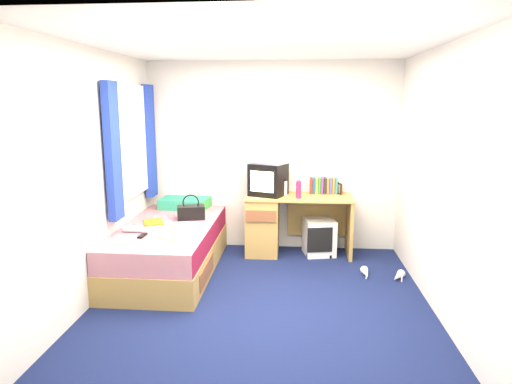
# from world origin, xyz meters

# --- Properties ---
(ground) EXTENTS (3.40, 3.40, 0.00)m
(ground) POSITION_xyz_m (0.00, 0.00, 0.00)
(ground) COLOR #0C1438
(ground) RESTS_ON ground
(room_shell) EXTENTS (3.40, 3.40, 3.40)m
(room_shell) POSITION_xyz_m (0.00, 0.00, 1.45)
(room_shell) COLOR white
(room_shell) RESTS_ON ground
(bed) EXTENTS (1.01, 2.00, 0.54)m
(bed) POSITION_xyz_m (-1.10, 0.70, 0.27)
(bed) COLOR tan
(bed) RESTS_ON ground
(pillow) EXTENTS (0.64, 0.45, 0.13)m
(pillow) POSITION_xyz_m (-1.11, 1.53, 0.61)
(pillow) COLOR teal
(pillow) RESTS_ON bed
(desk) EXTENTS (1.30, 0.55, 0.75)m
(desk) POSITION_xyz_m (0.08, 1.44, 0.41)
(desk) COLOR tan
(desk) RESTS_ON ground
(storage_cube) EXTENTS (0.43, 0.43, 0.45)m
(storage_cube) POSITION_xyz_m (0.62, 1.43, 0.23)
(storage_cube) COLOR white
(storage_cube) RESTS_ON ground
(crt_tv) EXTENTS (0.50, 0.49, 0.40)m
(crt_tv) POSITION_xyz_m (-0.03, 1.44, 0.95)
(crt_tv) COLOR black
(crt_tv) RESTS_ON desk
(vcr) EXTENTS (0.52, 0.47, 0.08)m
(vcr) POSITION_xyz_m (-0.03, 1.44, 1.19)
(vcr) COLOR silver
(vcr) RESTS_ON crt_tv
(book_row) EXTENTS (0.34, 0.13, 0.20)m
(book_row) POSITION_xyz_m (0.66, 1.60, 0.85)
(book_row) COLOR maroon
(book_row) RESTS_ON desk
(picture_frame) EXTENTS (0.06, 0.12, 0.14)m
(picture_frame) POSITION_xyz_m (0.86, 1.58, 0.82)
(picture_frame) COLOR black
(picture_frame) RESTS_ON desk
(pink_water_bottle) EXTENTS (0.08, 0.08, 0.20)m
(pink_water_bottle) POSITION_xyz_m (0.35, 1.28, 0.85)
(pink_water_bottle) COLOR #E01F4E
(pink_water_bottle) RESTS_ON desk
(aerosol_can) EXTENTS (0.06, 0.06, 0.18)m
(aerosol_can) POSITION_xyz_m (0.18, 1.43, 0.84)
(aerosol_can) COLOR white
(aerosol_can) RESTS_ON desk
(handbag) EXTENTS (0.35, 0.25, 0.30)m
(handbag) POSITION_xyz_m (-0.91, 0.98, 0.63)
(handbag) COLOR black
(handbag) RESTS_ON bed
(towel) EXTENTS (0.32, 0.27, 0.10)m
(towel) POSITION_xyz_m (-0.81, 0.33, 0.59)
(towel) COLOR white
(towel) RESTS_ON bed
(magazine) EXTENTS (0.30, 0.34, 0.01)m
(magazine) POSITION_xyz_m (-1.30, 0.78, 0.55)
(magazine) COLOR #BFDC18
(magazine) RESTS_ON bed
(water_bottle) EXTENTS (0.20, 0.07, 0.07)m
(water_bottle) POSITION_xyz_m (-1.39, 0.38, 0.58)
(water_bottle) COLOR #B4BCC6
(water_bottle) RESTS_ON bed
(colour_swatch_fan) EXTENTS (0.23, 0.14, 0.01)m
(colour_swatch_fan) POSITION_xyz_m (-0.97, 0.18, 0.55)
(colour_swatch_fan) COLOR yellow
(colour_swatch_fan) RESTS_ON bed
(remote_control) EXTENTS (0.06, 0.16, 0.02)m
(remote_control) POSITION_xyz_m (-1.25, 0.25, 0.55)
(remote_control) COLOR black
(remote_control) RESTS_ON bed
(window_assembly) EXTENTS (0.11, 1.42, 1.40)m
(window_assembly) POSITION_xyz_m (-1.55, 0.90, 1.42)
(window_assembly) COLOR silver
(window_assembly) RESTS_ON room_shell
(white_heels) EXTENTS (0.48, 0.29, 0.09)m
(white_heels) POSITION_xyz_m (1.27, 0.68, 0.04)
(white_heels) COLOR white
(white_heels) RESTS_ON ground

